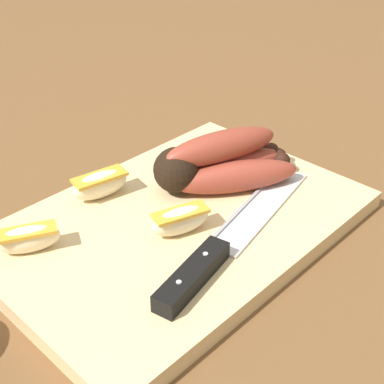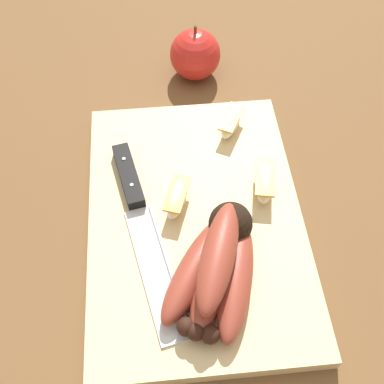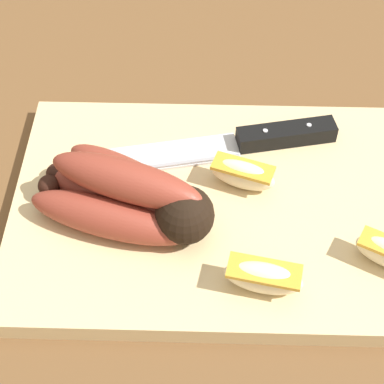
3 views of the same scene
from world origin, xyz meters
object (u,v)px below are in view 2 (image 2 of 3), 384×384
object	(u,v)px
banana_bunch	(218,264)
whole_apple	(195,54)
apple_wedge_near	(231,122)
chefs_knife	(138,206)
apple_wedge_middle	(177,198)
apple_wedge_far	(264,181)

from	to	relation	value
banana_bunch	whole_apple	world-z (taller)	whole_apple
apple_wedge_near	whole_apple	size ratio (longest dim) A/B	0.70
chefs_knife	banana_bunch	bearing A→B (deg)	41.28
banana_bunch	apple_wedge_near	distance (m)	0.23
apple_wedge_middle	apple_wedge_far	distance (m)	0.11
chefs_knife	apple_wedge_far	bearing A→B (deg)	95.55
apple_wedge_far	whole_apple	size ratio (longest dim) A/B	0.75
banana_bunch	apple_wedge_far	world-z (taller)	banana_bunch
chefs_knife	apple_wedge_near	size ratio (longest dim) A/B	4.36
whole_apple	apple_wedge_middle	bearing A→B (deg)	-10.38
chefs_knife	apple_wedge_far	size ratio (longest dim) A/B	4.04
chefs_knife	apple_wedge_far	xyz separation A→B (m)	(-0.02, 0.16, 0.01)
apple_wedge_far	apple_wedge_near	bearing A→B (deg)	-166.13
banana_bunch	apple_wedge_near	xyz separation A→B (m)	(-0.23, 0.05, -0.01)
chefs_knife	whole_apple	xyz separation A→B (m)	(-0.27, 0.10, 0.01)
apple_wedge_near	apple_wedge_middle	world-z (taller)	apple_wedge_middle
banana_bunch	chefs_knife	distance (m)	0.14
apple_wedge_near	apple_wedge_middle	xyz separation A→B (m)	(0.12, -0.09, 0.00)
apple_wedge_middle	banana_bunch	bearing A→B (deg)	20.31
chefs_knife	apple_wedge_middle	size ratio (longest dim) A/B	4.24
apple_wedge_middle	apple_wedge_far	xyz separation A→B (m)	(-0.01, 0.11, 0.00)
apple_wedge_near	whole_apple	bearing A→B (deg)	-165.82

